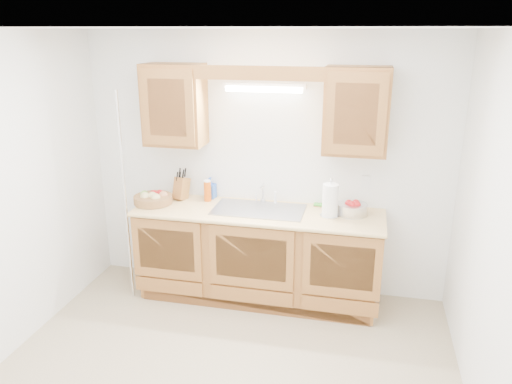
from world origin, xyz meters
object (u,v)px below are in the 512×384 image
(fruit_basket, at_px, (153,198))
(knife_block, at_px, (181,188))
(paper_towel, at_px, (330,201))
(apple_bowl, at_px, (352,208))

(fruit_basket, relative_size, knife_block, 1.51)
(fruit_basket, xyz_separation_m, knife_block, (0.22, 0.19, 0.06))
(fruit_basket, height_order, paper_towel, paper_towel)
(fruit_basket, distance_m, apple_bowl, 1.88)
(fruit_basket, bearing_deg, apple_bowl, 3.24)
(knife_block, distance_m, apple_bowl, 1.66)
(fruit_basket, height_order, apple_bowl, apple_bowl)
(fruit_basket, height_order, knife_block, knife_block)
(fruit_basket, bearing_deg, knife_block, 41.23)
(paper_towel, bearing_deg, knife_block, 173.39)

